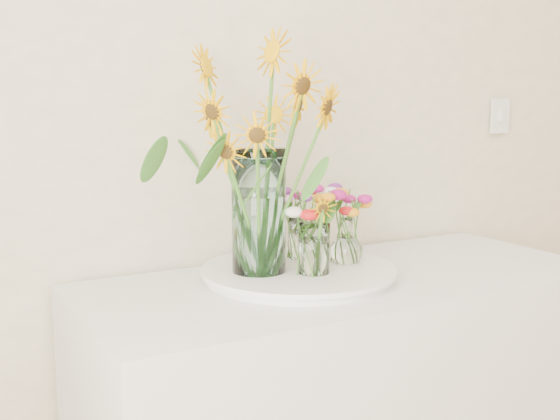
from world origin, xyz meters
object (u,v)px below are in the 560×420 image
object	(u,v)px
mason_jar	(259,212)
small_vase_c	(300,238)
small_vase_a	(314,249)
small_vase_b	(347,241)
tray	(299,274)

from	to	relation	value
mason_jar	small_vase_c	size ratio (longest dim) A/B	2.73
small_vase_a	small_vase_b	world-z (taller)	small_vase_a
mason_jar	small_vase_a	distance (m)	0.17
tray	small_vase_c	xyz separation A→B (m)	(0.07, 0.10, 0.07)
small_vase_b	small_vase_a	bearing A→B (deg)	-158.39
mason_jar	small_vase_b	world-z (taller)	mason_jar
small_vase_a	tray	bearing A→B (deg)	94.65
small_vase_c	tray	bearing A→B (deg)	-122.49
mason_jar	small_vase_a	xyz separation A→B (m)	(0.11, -0.08, -0.09)
mason_jar	small_vase_a	size ratio (longest dim) A/B	2.35
small_vase_b	tray	bearing A→B (deg)	175.77
tray	small_vase_a	world-z (taller)	small_vase_a
tray	small_vase_b	size ratio (longest dim) A/B	3.82
tray	small_vase_a	xyz separation A→B (m)	(0.01, -0.06, 0.08)
tray	small_vase_a	distance (m)	0.10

